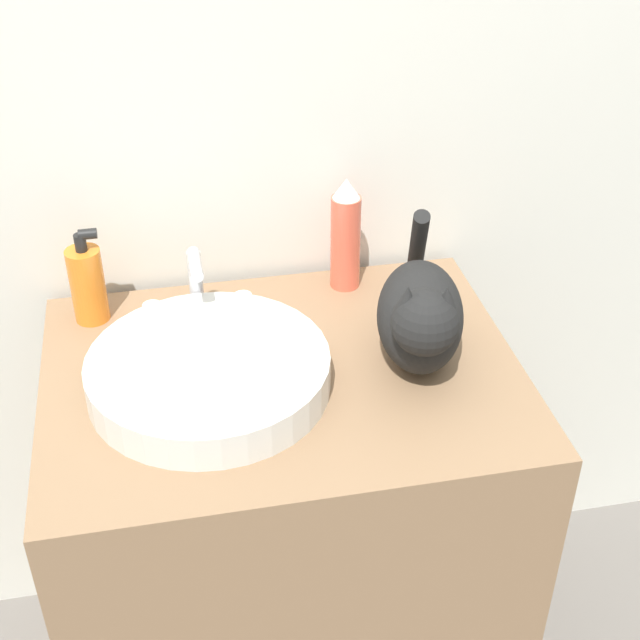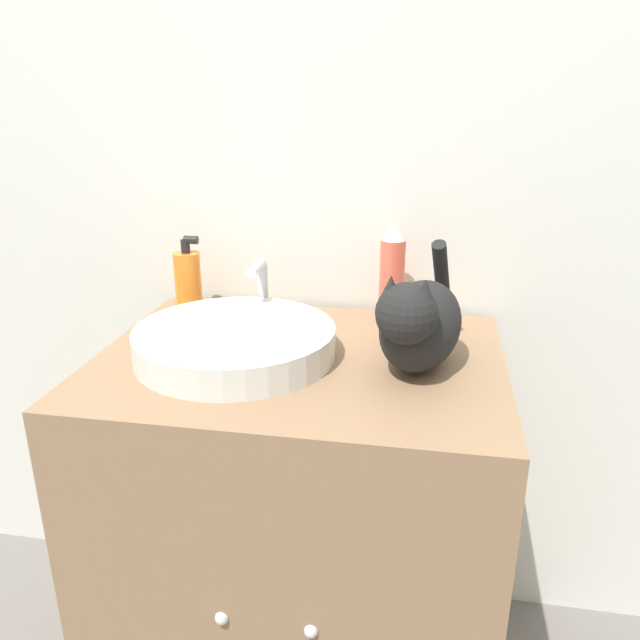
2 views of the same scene
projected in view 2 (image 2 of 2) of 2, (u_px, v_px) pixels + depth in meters
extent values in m
cube|color=silver|center=(329.00, 105.00, 1.34)|extent=(6.00, 0.05, 2.50)
cube|color=#8C6B4C|center=(301.00, 530.00, 1.32)|extent=(0.77, 0.58, 0.80)
sphere|color=silver|center=(221.00, 619.00, 1.05)|extent=(0.02, 0.02, 0.02)
sphere|color=silver|center=(311.00, 632.00, 1.02)|extent=(0.02, 0.02, 0.02)
cylinder|color=silver|center=(235.00, 342.00, 1.17)|extent=(0.38, 0.38, 0.06)
cylinder|color=silver|center=(263.00, 292.00, 1.35)|extent=(0.02, 0.02, 0.13)
cylinder|color=silver|center=(257.00, 268.00, 1.29)|extent=(0.02, 0.08, 0.02)
cylinder|color=white|center=(229.00, 310.00, 1.38)|extent=(0.03, 0.03, 0.03)
cylinder|color=white|center=(299.00, 315.00, 1.35)|extent=(0.03, 0.03, 0.03)
ellipsoid|color=black|center=(421.00, 325.00, 1.12)|extent=(0.19, 0.26, 0.16)
sphere|color=black|center=(406.00, 314.00, 1.01)|extent=(0.13, 0.13, 0.10)
cone|color=black|center=(391.00, 287.00, 1.01)|extent=(0.04, 0.04, 0.04)
cone|color=black|center=(425.00, 291.00, 0.99)|extent=(0.04, 0.04, 0.04)
cylinder|color=black|center=(441.00, 272.00, 1.21)|extent=(0.05, 0.10, 0.14)
cylinder|color=orange|center=(188.00, 282.00, 1.41)|extent=(0.06, 0.06, 0.14)
cylinder|color=black|center=(185.00, 246.00, 1.38)|extent=(0.02, 0.02, 0.03)
cylinder|color=black|center=(191.00, 240.00, 1.37)|extent=(0.03, 0.02, 0.02)
cylinder|color=#EF6047|center=(392.00, 281.00, 1.34)|extent=(0.05, 0.05, 0.18)
cone|color=white|center=(394.00, 232.00, 1.31)|extent=(0.05, 0.05, 0.04)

